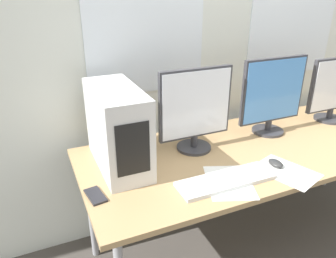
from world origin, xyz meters
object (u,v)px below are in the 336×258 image
object	(u,v)px
monitor_main	(195,109)
cell_phone	(95,196)
keyboard	(226,180)
mouse	(276,163)
pc_tower	(117,128)
monitor_right_near	(273,95)
monitor_right_far	(335,88)

from	to	relation	value
monitor_main	cell_phone	distance (m)	0.70
keyboard	mouse	world-z (taller)	mouse
monitor_main	mouse	world-z (taller)	monitor_main
pc_tower	monitor_right_near	size ratio (longest dim) A/B	1.06
mouse	monitor_right_near	bearing A→B (deg)	56.01
monitor_main	monitor_right_far	world-z (taller)	monitor_main
monitor_right_far	mouse	xyz separation A→B (m)	(-0.76, -0.35, -0.21)
keyboard	cell_phone	xyz separation A→B (m)	(-0.60, 0.14, -0.01)
mouse	cell_phone	xyz separation A→B (m)	(-0.92, 0.11, -0.01)
monitor_main	mouse	bearing A→B (deg)	-49.01
pc_tower	monitor_right_near	bearing A→B (deg)	0.69
monitor_right_near	keyboard	xyz separation A→B (m)	(-0.56, -0.38, -0.24)
monitor_main	monitor_right_far	bearing A→B (deg)	0.25
monitor_right_far	mouse	distance (m)	0.86
pc_tower	cell_phone	distance (m)	0.36
pc_tower	monitor_right_far	bearing A→B (deg)	0.14
pc_tower	monitor_right_far	distance (m)	1.50
keyboard	cell_phone	bearing A→B (deg)	167.09
keyboard	monitor_right_far	bearing A→B (deg)	19.05
monitor_right_far	cell_phone	world-z (taller)	monitor_right_far
monitor_right_near	keyboard	distance (m)	0.72
monitor_right_near	keyboard	bearing A→B (deg)	-145.73
mouse	monitor_main	bearing A→B (deg)	130.99
pc_tower	monitor_right_near	xyz separation A→B (m)	(0.98, 0.01, 0.04)
pc_tower	cell_phone	world-z (taller)	pc_tower
pc_tower	monitor_main	bearing A→B (deg)	-0.13
monitor_main	mouse	xyz separation A→B (m)	(0.30, -0.34, -0.23)
monitor_right_far	cell_phone	bearing A→B (deg)	-171.96
monitor_right_near	mouse	distance (m)	0.49
monitor_right_far	mouse	size ratio (longest dim) A/B	4.77
monitor_right_near	monitor_right_far	size ratio (longest dim) A/B	1.09
pc_tower	cell_phone	bearing A→B (deg)	-127.64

